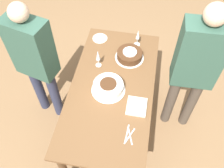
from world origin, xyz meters
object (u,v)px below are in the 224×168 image
Objects in this scene: cake_center_white at (108,87)px; wine_glass_near at (98,56)px; wine_glass_far at (138,36)px; person_watching at (35,58)px; cake_front_chocolate at (130,55)px; person_cutting at (195,66)px.

cake_center_white is 1.54× the size of wine_glass_near.
wine_glass_far is 1.10m from person_watching.
person_cutting is (-0.21, -0.63, 0.19)m from cake_front_chocolate.
person_cutting is 1.07× the size of person_watching.
person_cutting is (-0.42, -0.57, 0.10)m from wine_glass_far.
cake_center_white is 1.06× the size of cake_front_chocolate.
person_watching reaches higher than wine_glass_far.
wine_glass_far is at bearing -14.15° from cake_front_chocolate.
wine_glass_near is at bearing 118.30° from cake_front_chocolate.
person_watching reaches higher than cake_front_chocolate.
wine_glass_far is (0.38, -0.36, -0.01)m from wine_glass_near.
person_cutting reaches higher than wine_glass_far.
cake_front_chocolate is at bearing 34.15° from person_watching.
cake_center_white is 0.70m from wine_glass_far.
cake_center_white is at bearing 16.60° from person_cutting.
cake_center_white is at bearing 163.78° from wine_glass_far.
cake_front_chocolate is at bearing -19.66° from person_cutting.
person_cutting is at bearing -72.03° from cake_center_white.
cake_front_chocolate is 1.48× the size of wine_glass_far.
person_watching is at bearing 105.39° from wine_glass_near.
wine_glass_far is 0.72m from person_cutting.
cake_center_white is at bearing -151.27° from wine_glass_near.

